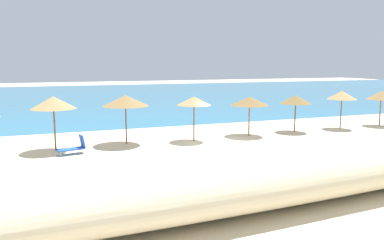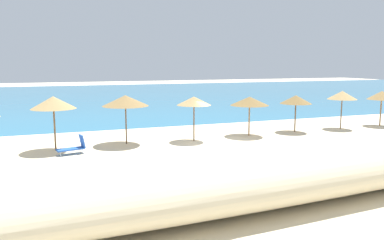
{
  "view_description": "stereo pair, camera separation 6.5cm",
  "coord_description": "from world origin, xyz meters",
  "px_view_note": "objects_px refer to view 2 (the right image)",
  "views": [
    {
      "loc": [
        -9.43,
        -19.89,
        4.72
      ],
      "look_at": [
        -1.29,
        1.78,
        1.28
      ],
      "focal_mm": 36.0,
      "sensor_mm": 36.0,
      "label": 1
    },
    {
      "loc": [
        -9.37,
        -19.92,
        4.72
      ],
      "look_at": [
        -1.29,
        1.78,
        1.28
      ],
      "focal_mm": 36.0,
      "sensor_mm": 36.0,
      "label": 2
    }
  ],
  "objects_px": {
    "beach_umbrella_2": "(53,103)",
    "lounge_chair_0": "(74,147)",
    "beach_umbrella_5": "(250,101)",
    "beach_umbrella_6": "(296,100)",
    "beach_umbrella_7": "(342,95)",
    "beach_umbrella_3": "(125,101)",
    "beach_umbrella_8": "(382,95)",
    "beach_umbrella_4": "(194,101)"
  },
  "relations": [
    {
      "from": "beach_umbrella_3",
      "to": "beach_umbrella_4",
      "type": "relative_size",
      "value": 1.06
    },
    {
      "from": "beach_umbrella_3",
      "to": "beach_umbrella_8",
      "type": "distance_m",
      "value": 19.31
    },
    {
      "from": "beach_umbrella_2",
      "to": "beach_umbrella_8",
      "type": "relative_size",
      "value": 1.12
    },
    {
      "from": "beach_umbrella_8",
      "to": "lounge_chair_0",
      "type": "distance_m",
      "value": 22.48
    },
    {
      "from": "beach_umbrella_7",
      "to": "beach_umbrella_8",
      "type": "distance_m",
      "value": 3.72
    },
    {
      "from": "beach_umbrella_6",
      "to": "beach_umbrella_7",
      "type": "distance_m",
      "value": 3.88
    },
    {
      "from": "beach_umbrella_4",
      "to": "lounge_chair_0",
      "type": "distance_m",
      "value": 7.47
    },
    {
      "from": "beach_umbrella_2",
      "to": "lounge_chair_0",
      "type": "height_order",
      "value": "beach_umbrella_2"
    },
    {
      "from": "beach_umbrella_2",
      "to": "beach_umbrella_3",
      "type": "distance_m",
      "value": 3.96
    },
    {
      "from": "beach_umbrella_2",
      "to": "beach_umbrella_5",
      "type": "xyz_separation_m",
      "value": [
        11.98,
        0.2,
        -0.35
      ]
    },
    {
      "from": "beach_umbrella_7",
      "to": "beach_umbrella_2",
      "type": "bearing_deg",
      "value": -179.25
    },
    {
      "from": "beach_umbrella_5",
      "to": "beach_umbrella_8",
      "type": "xyz_separation_m",
      "value": [
        11.26,
        0.07,
        0.04
      ]
    },
    {
      "from": "lounge_chair_0",
      "to": "beach_umbrella_7",
      "type": "bearing_deg",
      "value": -98.88
    },
    {
      "from": "beach_umbrella_8",
      "to": "beach_umbrella_3",
      "type": "bearing_deg",
      "value": 179.68
    },
    {
      "from": "beach_umbrella_7",
      "to": "lounge_chair_0",
      "type": "bearing_deg",
      "value": -175.69
    },
    {
      "from": "beach_umbrella_3",
      "to": "beach_umbrella_5",
      "type": "relative_size",
      "value": 1.12
    },
    {
      "from": "beach_umbrella_4",
      "to": "lounge_chair_0",
      "type": "height_order",
      "value": "beach_umbrella_4"
    },
    {
      "from": "beach_umbrella_2",
      "to": "lounge_chair_0",
      "type": "xyz_separation_m",
      "value": [
        0.89,
        -1.15,
        -2.24
      ]
    },
    {
      "from": "beach_umbrella_5",
      "to": "lounge_chair_0",
      "type": "bearing_deg",
      "value": -173.07
    },
    {
      "from": "beach_umbrella_3",
      "to": "beach_umbrella_5",
      "type": "bearing_deg",
      "value": -1.24
    },
    {
      "from": "beach_umbrella_2",
      "to": "beach_umbrella_5",
      "type": "distance_m",
      "value": 11.99
    },
    {
      "from": "beach_umbrella_4",
      "to": "beach_umbrella_2",
      "type": "bearing_deg",
      "value": 179.0
    },
    {
      "from": "beach_umbrella_3",
      "to": "beach_umbrella_5",
      "type": "height_order",
      "value": "beach_umbrella_3"
    },
    {
      "from": "beach_umbrella_2",
      "to": "lounge_chair_0",
      "type": "relative_size",
      "value": 1.96
    },
    {
      "from": "beach_umbrella_4",
      "to": "beach_umbrella_6",
      "type": "relative_size",
      "value": 1.07
    },
    {
      "from": "beach_umbrella_5",
      "to": "beach_umbrella_7",
      "type": "height_order",
      "value": "beach_umbrella_7"
    },
    {
      "from": "beach_umbrella_7",
      "to": "beach_umbrella_5",
      "type": "bearing_deg",
      "value": -179.56
    },
    {
      "from": "beach_umbrella_4",
      "to": "beach_umbrella_7",
      "type": "distance_m",
      "value": 11.54
    },
    {
      "from": "beach_umbrella_4",
      "to": "beach_umbrella_7",
      "type": "height_order",
      "value": "beach_umbrella_7"
    },
    {
      "from": "beach_umbrella_7",
      "to": "beach_umbrella_3",
      "type": "bearing_deg",
      "value": 179.58
    },
    {
      "from": "beach_umbrella_5",
      "to": "beach_umbrella_8",
      "type": "height_order",
      "value": "beach_umbrella_8"
    },
    {
      "from": "beach_umbrella_4",
      "to": "beach_umbrella_5",
      "type": "bearing_deg",
      "value": 4.82
    },
    {
      "from": "beach_umbrella_3",
      "to": "beach_umbrella_8",
      "type": "relative_size",
      "value": 1.09
    },
    {
      "from": "beach_umbrella_7",
      "to": "beach_umbrella_8",
      "type": "height_order",
      "value": "beach_umbrella_7"
    },
    {
      "from": "beach_umbrella_2",
      "to": "beach_umbrella_5",
      "type": "bearing_deg",
      "value": 0.94
    },
    {
      "from": "beach_umbrella_6",
      "to": "lounge_chair_0",
      "type": "distance_m",
      "value": 14.95
    },
    {
      "from": "beach_umbrella_3",
      "to": "lounge_chair_0",
      "type": "height_order",
      "value": "beach_umbrella_3"
    },
    {
      "from": "beach_umbrella_4",
      "to": "beach_umbrella_7",
      "type": "bearing_deg",
      "value": 1.96
    },
    {
      "from": "beach_umbrella_3",
      "to": "beach_umbrella_2",
      "type": "bearing_deg",
      "value": -174.63
    },
    {
      "from": "beach_umbrella_2",
      "to": "beach_umbrella_3",
      "type": "xyz_separation_m",
      "value": [
        3.94,
        0.37,
        -0.06
      ]
    },
    {
      "from": "beach_umbrella_2",
      "to": "beach_umbrella_6",
      "type": "xyz_separation_m",
      "value": [
        15.65,
        0.34,
        -0.38
      ]
    },
    {
      "from": "beach_umbrella_2",
      "to": "beach_umbrella_4",
      "type": "relative_size",
      "value": 1.09
    }
  ]
}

